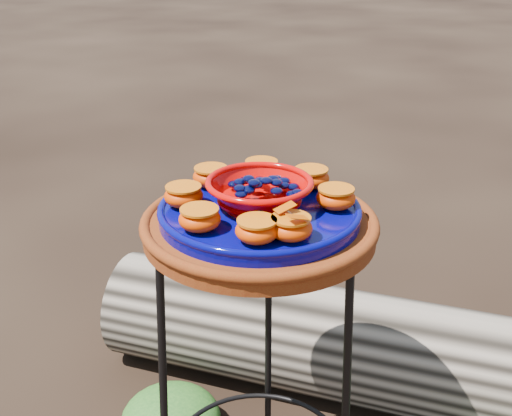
# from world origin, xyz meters

# --- Properties ---
(plant_stand) EXTENTS (0.44, 0.44, 0.70)m
(plant_stand) POSITION_xyz_m (0.00, 0.00, 0.35)
(plant_stand) COLOR black
(plant_stand) RESTS_ON ground
(terracotta_saucer) EXTENTS (0.44, 0.44, 0.04)m
(terracotta_saucer) POSITION_xyz_m (0.00, 0.00, 0.72)
(terracotta_saucer) COLOR #691908
(terracotta_saucer) RESTS_ON plant_stand
(cobalt_plate) EXTENTS (0.37, 0.37, 0.02)m
(cobalt_plate) POSITION_xyz_m (0.00, 0.00, 0.75)
(cobalt_plate) COLOR #000456
(cobalt_plate) RESTS_ON terracotta_saucer
(red_bowl) EXTENTS (0.19, 0.19, 0.05)m
(red_bowl) POSITION_xyz_m (0.00, 0.00, 0.79)
(red_bowl) COLOR #C60603
(red_bowl) RESTS_ON cobalt_plate
(glass_gems) EXTENTS (0.15, 0.15, 0.02)m
(glass_gems) POSITION_xyz_m (0.00, 0.00, 0.82)
(glass_gems) COLOR black
(glass_gems) RESTS_ON red_bowl
(orange_half_0) EXTENTS (0.07, 0.07, 0.04)m
(orange_half_0) POSITION_xyz_m (0.07, -0.12, 0.78)
(orange_half_0) COLOR #D43900
(orange_half_0) RESTS_ON cobalt_plate
(orange_half_1) EXTENTS (0.07, 0.07, 0.04)m
(orange_half_1) POSITION_xyz_m (0.14, 0.01, 0.78)
(orange_half_1) COLOR #D43900
(orange_half_1) RESTS_ON cobalt_plate
(orange_half_2) EXTENTS (0.07, 0.07, 0.04)m
(orange_half_2) POSITION_xyz_m (0.09, 0.11, 0.78)
(orange_half_2) COLOR #D43900
(orange_half_2) RESTS_ON cobalt_plate
(orange_half_3) EXTENTS (0.07, 0.07, 0.04)m
(orange_half_3) POSITION_xyz_m (-0.01, 0.14, 0.78)
(orange_half_3) COLOR #D43900
(orange_half_3) RESTS_ON cobalt_plate
(orange_half_4) EXTENTS (0.07, 0.07, 0.04)m
(orange_half_4) POSITION_xyz_m (-0.11, 0.09, 0.78)
(orange_half_4) COLOR #D43900
(orange_half_4) RESTS_ON cobalt_plate
(orange_half_5) EXTENTS (0.07, 0.07, 0.04)m
(orange_half_5) POSITION_xyz_m (-0.14, -0.01, 0.78)
(orange_half_5) COLOR #D43900
(orange_half_5) RESTS_ON cobalt_plate
(orange_half_6) EXTENTS (0.07, 0.07, 0.04)m
(orange_half_6) POSITION_xyz_m (-0.09, -0.11, 0.78)
(orange_half_6) COLOR #D43900
(orange_half_6) RESTS_ON cobalt_plate
(orange_half_7) EXTENTS (0.07, 0.07, 0.04)m
(orange_half_7) POSITION_xyz_m (0.01, -0.14, 0.78)
(orange_half_7) COLOR #D43900
(orange_half_7) RESTS_ON cobalt_plate
(butterfly) EXTENTS (0.09, 0.08, 0.01)m
(butterfly) POSITION_xyz_m (0.07, -0.12, 0.81)
(butterfly) COLOR #BF4200
(butterfly) RESTS_ON orange_half_0
(driftwood_log) EXTENTS (1.73, 0.79, 0.31)m
(driftwood_log) POSITION_xyz_m (0.34, 0.39, 0.16)
(driftwood_log) COLOR black
(driftwood_log) RESTS_ON ground
(foliage_back) EXTENTS (0.31, 0.31, 0.16)m
(foliage_back) POSITION_xyz_m (-0.16, 0.60, 0.08)
(foliage_back) COLOR #1A4817
(foliage_back) RESTS_ON ground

